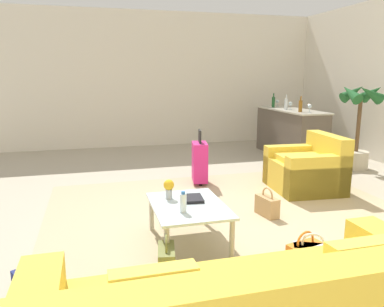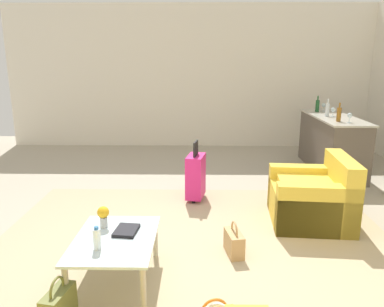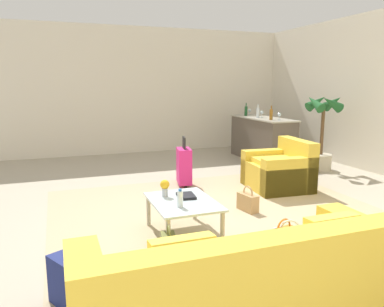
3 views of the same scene
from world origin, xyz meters
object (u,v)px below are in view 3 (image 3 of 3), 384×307
couch (252,293)px  coffee_table (183,205)px  water_bottle (180,199)px  wine_glass_leftmost (250,111)px  suitcase_magenta (184,165)px  handbag_olive (169,247)px  backpack_navy (70,281)px  potted_palm (322,130)px  handbag_orange (283,239)px  handbag_white (290,241)px  armchair (281,171)px  bar_console (262,138)px  wine_bottle_green (246,111)px  wine_glass_right_of_centre (279,115)px  coffee_table_book (186,196)px  wine_bottle_amber (271,114)px  wine_glass_left_of_centre (262,113)px  handbag_tan (248,202)px  flower_vase (165,187)px  wine_bottle_clear (258,112)px

couch → coffee_table: (-1.80, 0.10, 0.07)m
water_bottle → wine_glass_leftmost: size_ratio=1.32×
suitcase_magenta → handbag_olive: size_ratio=2.37×
backpack_navy → potted_palm: potted_palm is taller
handbag_orange → handbag_white: (0.05, 0.04, 0.00)m
coffee_table → handbag_olive: bearing=-31.7°
armchair → backpack_navy: armchair is taller
coffee_table → handbag_olive: coffee_table is taller
armchair → bar_console: bar_console is taller
wine_bottle_green → armchair: bearing=-16.2°
wine_glass_right_of_centre → handbag_orange: bearing=-32.0°
coffee_table → handbag_olive: 0.67m
potted_palm → coffee_table_book: bearing=-60.1°
couch → coffee_table_book: size_ratio=9.44×
handbag_white → wine_bottle_amber: bearing=151.1°
suitcase_magenta → handbag_orange: size_ratio=2.37×
coffee_table → suitcase_magenta: (-2.00, 0.70, -0.00)m
wine_glass_right_of_centre → wine_bottle_amber: 0.17m
bar_console → wine_bottle_green: wine_bottle_green is taller
wine_glass_leftmost → wine_glass_left_of_centre: size_ratio=1.00×
wine_bottle_green → handbag_orange: 5.36m
coffee_table_book → wine_glass_left_of_centre: wine_glass_left_of_centre is taller
handbag_tan → flower_vase: bearing=-78.4°
coffee_table → potted_palm: 4.33m
wine_bottle_green → handbag_orange: wine_bottle_green is taller
backpack_navy → handbag_olive: bearing=115.6°
backpack_navy → wine_glass_right_of_centre: bearing=131.1°
armchair → handbag_orange: size_ratio=2.89×
armchair → flower_vase: 2.57m
wine_glass_left_of_centre → armchair: bearing=-22.3°
armchair → wine_bottle_amber: size_ratio=3.45×
flower_vase → handbag_tan: size_ratio=0.57×
handbag_white → backpack_navy: (0.18, -2.18, 0.06)m
water_bottle → wine_bottle_green: (-4.26, 3.07, 0.58)m
handbag_tan → backpack_navy: backpack_navy is taller
couch → bar_console: (-5.30, 3.20, 0.21)m
couch → wine_glass_leftmost: wine_glass_leftmost is taller
armchair → flower_vase: bearing=-65.1°
water_bottle → backpack_navy: (0.80, -1.19, -0.31)m
water_bottle → wine_bottle_amber: size_ratio=0.68×
couch → suitcase_magenta: bearing=168.1°
wine_bottle_clear → potted_palm: (1.30, 0.73, -0.28)m
couch → wine_bottle_clear: size_ratio=8.15×
coffee_table → potted_palm: size_ratio=0.61×
water_bottle → wine_bottle_amber: (-3.15, 3.07, 0.58)m
suitcase_magenta → handbag_orange: 2.78m
wine_glass_leftmost → wine_glass_right_of_centre: same height
coffee_table_book → wine_glass_left_of_centre: 4.56m
suitcase_magenta → wine_bottle_clear: bearing=123.5°
wine_bottle_clear → backpack_navy: (4.50, -4.26, -0.90)m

